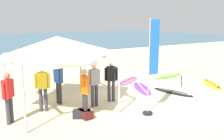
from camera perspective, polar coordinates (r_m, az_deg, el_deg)
ground_plane at (r=11.08m, az=4.61°, el=-6.31°), size 80.00×80.00×0.00m
sea at (r=42.73m, az=-22.94°, el=6.11°), size 80.00×36.00×0.10m
canopy_tent at (r=9.62m, az=-12.15°, el=5.32°), size 3.42×3.42×2.75m
surfboard_white at (r=14.09m, az=15.34°, el=-2.66°), size 2.32×2.26×0.19m
surfboard_purple at (r=12.57m, az=6.69°, el=-4.02°), size 1.57×2.45×0.19m
surfboard_lime at (r=15.47m, az=12.59°, el=-1.29°), size 2.36×0.98×0.19m
surfboard_black at (r=12.16m, az=13.50°, el=-4.81°), size 1.03×2.12×0.19m
surfboard_pink at (r=13.89m, az=3.42°, el=-2.47°), size 2.39×1.77×0.19m
surfboard_yellow at (r=14.22m, az=21.46°, el=-2.93°), size 1.63×2.17×0.19m
person_orange at (r=8.74m, az=-6.16°, el=-4.45°), size 0.26×0.55×1.71m
person_black at (r=10.38m, az=-0.19°, el=-1.84°), size 0.51×0.34×1.71m
person_yellow at (r=9.60m, az=-15.31°, el=-3.35°), size 0.52×0.34×1.71m
person_blue at (r=10.32m, az=-11.93°, el=-2.17°), size 0.29×0.54×1.71m
person_red at (r=8.84m, az=-22.25°, el=-5.09°), size 0.41×0.42×1.71m
person_grey at (r=9.81m, az=-4.02°, el=-2.66°), size 0.55×0.25×1.71m
banner_flag at (r=8.99m, az=8.80°, el=-0.24°), size 0.60×0.36×3.40m
gear_bag_near_tent at (r=8.97m, az=-6.04°, el=-9.74°), size 0.38×0.63×0.28m
gear_bag_by_pole at (r=8.98m, az=-6.79°, el=-9.74°), size 0.68×0.58×0.28m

